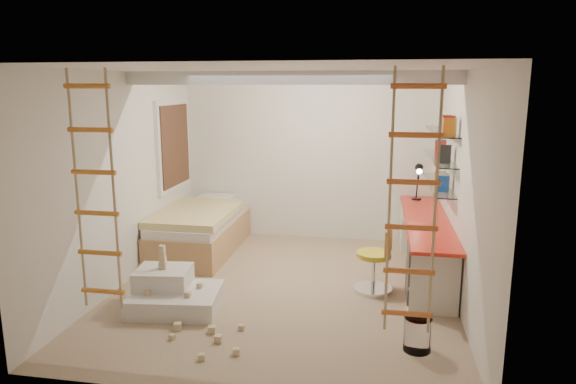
% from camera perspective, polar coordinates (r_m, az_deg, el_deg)
% --- Properties ---
extents(floor, '(4.50, 4.50, 0.00)m').
position_cam_1_polar(floor, '(6.35, -0.48, -10.76)').
color(floor, '#92785E').
rests_on(floor, ground).
extents(ceiling_beam, '(4.00, 0.18, 0.16)m').
position_cam_1_polar(ceiling_beam, '(6.17, 0.00, 12.56)').
color(ceiling_beam, white).
rests_on(ceiling_beam, ceiling).
extents(window_frame, '(0.06, 1.15, 1.35)m').
position_cam_1_polar(window_frame, '(7.93, -12.67, 5.08)').
color(window_frame, white).
rests_on(window_frame, wall_left).
extents(window_blind, '(0.02, 1.00, 1.20)m').
position_cam_1_polar(window_blind, '(7.91, -12.40, 5.08)').
color(window_blind, '#4C2D1E').
rests_on(window_blind, window_frame).
extents(rope_ladder_left, '(0.41, 0.04, 2.13)m').
position_cam_1_polar(rope_ladder_left, '(4.78, -20.63, -0.09)').
color(rope_ladder_left, orange).
rests_on(rope_ladder_left, ceiling).
extents(rope_ladder_right, '(0.41, 0.04, 2.13)m').
position_cam_1_polar(rope_ladder_right, '(4.14, 13.64, -1.43)').
color(rope_ladder_right, '#CF5623').
rests_on(rope_ladder_right, ceiling).
extents(waste_bin, '(0.26, 0.26, 0.32)m').
position_cam_1_polar(waste_bin, '(5.11, 14.19, -15.06)').
color(waste_bin, white).
rests_on(waste_bin, floor).
extents(desk, '(0.56, 2.80, 0.75)m').
position_cam_1_polar(desk, '(6.97, 14.94, -5.58)').
color(desk, red).
rests_on(desk, floor).
extents(shelves, '(0.25, 1.80, 0.71)m').
position_cam_1_polar(shelves, '(7.01, 16.48, 3.63)').
color(shelves, white).
rests_on(shelves, wall_right).
extents(bed, '(1.02, 2.00, 0.69)m').
position_cam_1_polar(bed, '(7.74, -9.68, -4.18)').
color(bed, '#AD7F51').
rests_on(bed, floor).
extents(task_lamp, '(0.14, 0.36, 0.57)m').
position_cam_1_polar(task_lamp, '(7.73, 14.30, 1.74)').
color(task_lamp, black).
rests_on(task_lamp, desk).
extents(swivel_chair, '(0.55, 0.55, 0.79)m').
position_cam_1_polar(swivel_chair, '(6.28, 9.68, -8.35)').
color(swivel_chair, gold).
rests_on(swivel_chair, floor).
extents(play_platform, '(1.04, 0.86, 0.43)m').
position_cam_1_polar(play_platform, '(5.95, -12.73, -10.92)').
color(play_platform, silver).
rests_on(play_platform, floor).
extents(toy_blocks, '(1.23, 1.17, 0.70)m').
position_cam_1_polar(toy_blocks, '(5.51, -10.95, -12.20)').
color(toy_blocks, '#CCB284').
rests_on(toy_blocks, floor).
extents(books, '(0.14, 0.52, 0.92)m').
position_cam_1_polar(books, '(6.99, 16.55, 4.69)').
color(books, '#194CA5').
rests_on(books, shelves).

